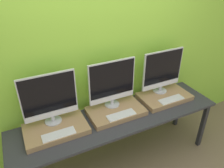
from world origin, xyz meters
TOP-DOWN VIEW (x-y plane):
  - wall_back at (0.00, 0.68)m, footprint 8.00×0.04m
  - workbench at (0.00, 0.30)m, footprint 2.42×0.61m
  - wooden_riser_left at (-0.69, 0.37)m, footprint 0.64×0.39m
  - monitor_left at (-0.69, 0.47)m, footprint 0.55×0.18m
  - keyboard_left at (-0.69, 0.24)m, footprint 0.33×0.11m
  - wooden_riser_center at (0.00, 0.37)m, footprint 0.64×0.39m
  - monitor_center at (0.00, 0.47)m, footprint 0.55×0.18m
  - keyboard_center at (0.00, 0.24)m, footprint 0.33×0.11m
  - wooden_riser_right at (0.69, 0.37)m, footprint 0.64×0.39m
  - monitor_right at (0.69, 0.47)m, footprint 0.55×0.18m
  - keyboard_right at (0.69, 0.24)m, footprint 0.33×0.11m

SIDE VIEW (x-z plane):
  - workbench at x=0.00m, z-range 0.30..1.02m
  - wooden_riser_left at x=-0.69m, z-range 0.73..0.79m
  - wooden_riser_center at x=0.00m, z-range 0.73..0.79m
  - wooden_riser_right at x=0.69m, z-range 0.73..0.79m
  - keyboard_left at x=-0.69m, z-range 0.79..0.80m
  - keyboard_center at x=0.00m, z-range 0.79..0.80m
  - keyboard_right at x=0.69m, z-range 0.79..0.80m
  - monitor_left at x=-0.69m, z-range 0.80..1.36m
  - monitor_center at x=0.00m, z-range 0.80..1.36m
  - monitor_right at x=0.69m, z-range 0.80..1.36m
  - wall_back at x=0.00m, z-range 0.00..2.60m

